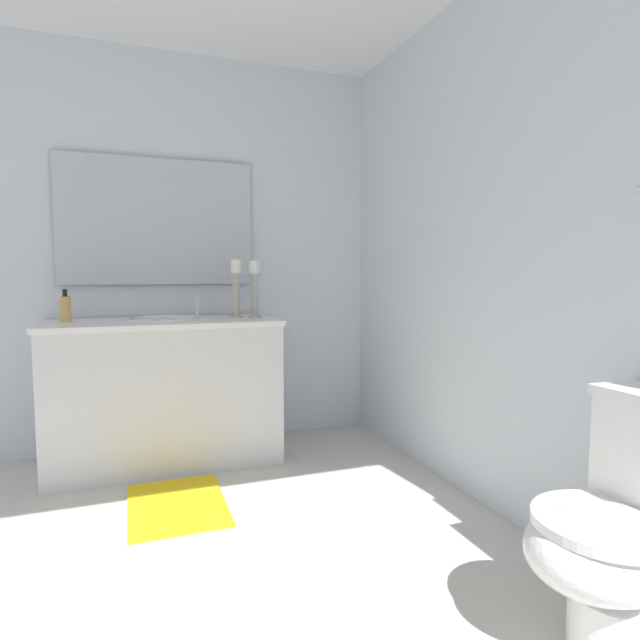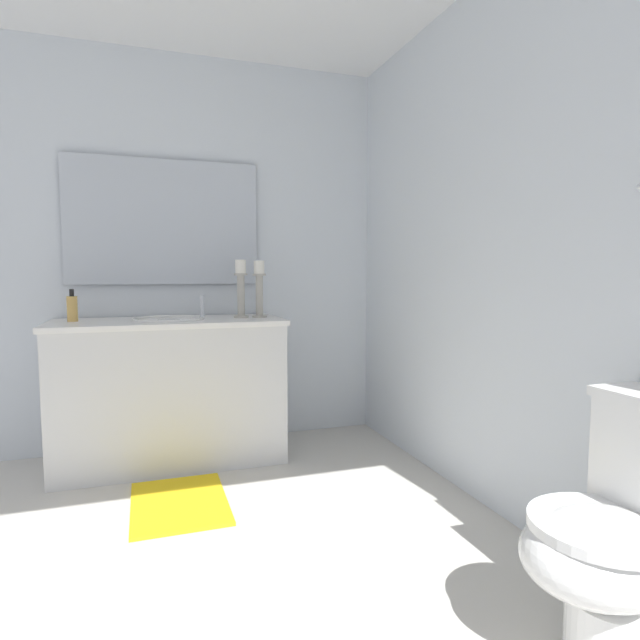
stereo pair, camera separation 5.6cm
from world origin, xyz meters
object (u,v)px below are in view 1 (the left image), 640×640
at_px(sink_basin, 164,327).
at_px(bath_mat, 177,505).
at_px(soap_bottle, 65,309).
at_px(mirror, 158,222).
at_px(candle_holder_short, 236,287).
at_px(toilet, 621,531).
at_px(candle_holder_tall, 255,287).
at_px(vanity_cabinet, 166,392).

height_order(sink_basin, bath_mat, sink_basin).
bearing_deg(soap_bottle, mirror, 113.63).
xyz_separation_m(candle_holder_short, toilet, (2.05, 0.69, -0.65)).
xyz_separation_m(mirror, candle_holder_short, (0.28, 0.42, -0.40)).
height_order(sink_basin, mirror, mirror).
distance_m(mirror, candle_holder_tall, 0.72).
relative_size(mirror, bath_mat, 1.92).
bearing_deg(sink_basin, bath_mat, -0.09).
bearing_deg(candle_holder_short, vanity_cabinet, -89.85).
height_order(mirror, soap_bottle, mirror).
relative_size(sink_basin, bath_mat, 0.67).
bearing_deg(mirror, candle_holder_short, 56.48).
bearing_deg(vanity_cabinet, toilet, 28.57).
xyz_separation_m(mirror, soap_bottle, (0.22, -0.51, -0.51)).
bearing_deg(toilet, soap_bottle, -142.32).
relative_size(vanity_cabinet, candle_holder_tall, 3.80).
bearing_deg(toilet, vanity_cabinet, -151.43).
relative_size(sink_basin, mirror, 0.35).
bearing_deg(vanity_cabinet, soap_bottle, -96.36).
xyz_separation_m(sink_basin, bath_mat, (0.62, -0.00, -0.79)).
bearing_deg(soap_bottle, vanity_cabinet, 83.64).
xyz_separation_m(vanity_cabinet, soap_bottle, (-0.06, -0.51, 0.49)).
height_order(soap_bottle, toilet, soap_bottle).
height_order(sink_basin, candle_holder_tall, candle_holder_tall).
xyz_separation_m(candle_holder_tall, soap_bottle, (-0.06, -1.04, -0.11)).
bearing_deg(sink_basin, soap_bottle, -96.35).
bearing_deg(vanity_cabinet, sink_basin, 90.00).
bearing_deg(bath_mat, mirror, -180.00).
height_order(vanity_cabinet, mirror, mirror).
height_order(mirror, candle_holder_tall, mirror).
bearing_deg(bath_mat, sink_basin, 179.91).
bearing_deg(mirror, toilet, 25.60).
xyz_separation_m(soap_bottle, toilet, (2.10, 1.63, -0.54)).
bearing_deg(bath_mat, soap_bottle, -143.20).
bearing_deg(bath_mat, candle_holder_short, 146.08).
height_order(mirror, toilet, mirror).
height_order(vanity_cabinet, candle_holder_short, candle_holder_short).
height_order(candle_holder_tall, candle_holder_short, candle_holder_short).
relative_size(candle_holder_short, bath_mat, 0.58).
distance_m(candle_holder_short, bath_mat, 1.26).
xyz_separation_m(vanity_cabinet, bath_mat, (0.62, 0.00, -0.41)).
distance_m(candle_holder_short, toilet, 2.26).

